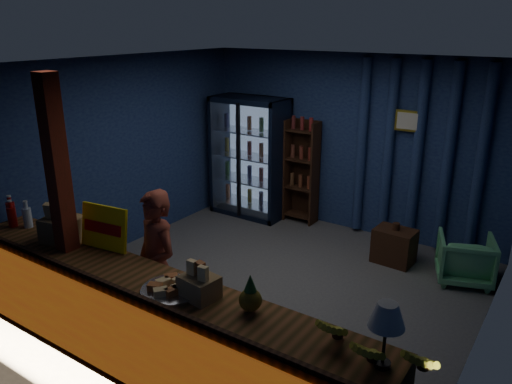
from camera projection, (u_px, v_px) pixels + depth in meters
ground at (268, 285)px, 5.98m from camera, size 4.60×4.60×0.00m
room_walls at (269, 159)px, 5.48m from camera, size 4.60×4.60×4.60m
counter at (149, 328)px, 4.33m from camera, size 4.40×0.57×0.99m
support_post at (63, 214)px, 4.63m from camera, size 0.16×0.16×2.60m
beverage_cooler at (252, 157)px, 8.01m from camera, size 1.20×0.62×1.90m
bottle_shelf at (303, 172)px, 7.71m from camera, size 0.50×0.28×1.60m
curtain_folds at (417, 155)px, 6.71m from camera, size 1.74×0.14×2.50m
framed_picture at (409, 121)px, 6.61m from camera, size 0.36×0.04×0.28m
shopkeeper at (157, 267)px, 4.78m from camera, size 0.64×0.51×1.53m
green_chair at (465, 259)px, 6.00m from camera, size 0.79×0.81×0.58m
side_table at (394, 246)px, 6.49m from camera, size 0.52×0.39×0.55m
yellow_sign at (104, 227)px, 4.70m from camera, size 0.53×0.17×0.42m
soda_bottles at (17, 214)px, 5.27m from camera, size 0.39×0.17×0.29m
snack_box_left at (63, 227)px, 4.88m from camera, size 0.44×0.39×0.39m
snack_box_centre at (199, 285)px, 3.87m from camera, size 0.31×0.26×0.30m
pastry_tray at (172, 288)px, 3.98m from camera, size 0.50×0.50×0.08m
banana_bunches at (375, 346)px, 3.17m from camera, size 0.84×0.32×0.18m
table_lamp at (387, 318)px, 3.01m from camera, size 0.23×0.23×0.45m
pineapple at (250, 297)px, 3.68m from camera, size 0.17×0.17×0.30m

